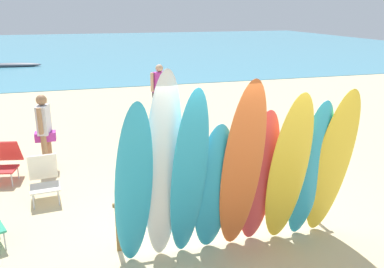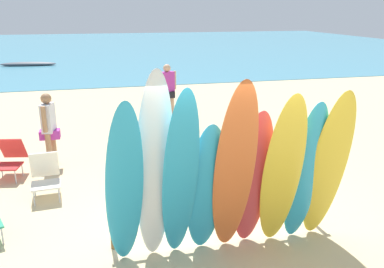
{
  "view_description": "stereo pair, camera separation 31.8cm",
  "coord_description": "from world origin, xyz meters",
  "px_view_note": "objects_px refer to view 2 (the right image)",
  "views": [
    {
      "loc": [
        -1.98,
        -5.13,
        3.33
      ],
      "look_at": [
        0.0,
        1.74,
        1.09
      ],
      "focal_mm": 37.71,
      "sensor_mm": 36.0,
      "label": 1
    },
    {
      "loc": [
        -1.68,
        -5.21,
        3.33
      ],
      "look_at": [
        0.0,
        1.74,
        1.09
      ],
      "focal_mm": 37.71,
      "sensor_mm": 36.0,
      "label": 2
    }
  ],
  "objects_px": {
    "surfboard_orange_4": "(234,171)",
    "surfboard_red_5": "(253,180)",
    "surfboard_teal_2": "(180,179)",
    "beach_chair_striped": "(45,174)",
    "beachgoer_midbeach": "(167,87)",
    "surfboard_rack": "(219,200)",
    "surfboard_white_1": "(155,172)",
    "beachgoer_photographing": "(49,125)",
    "surfboard_teal_7": "(305,175)",
    "distant_boat": "(28,64)",
    "surfboard_teal_3": "(206,190)",
    "surfboard_yellow_6": "(282,174)",
    "beach_chair_blue": "(10,157)",
    "surfboard_teal_0": "(124,189)",
    "surfboard_yellow_8": "(327,169)"
  },
  "relations": [
    {
      "from": "surfboard_yellow_6",
      "to": "distant_boat",
      "type": "relative_size",
      "value": 0.74
    },
    {
      "from": "surfboard_teal_0",
      "to": "surfboard_white_1",
      "type": "distance_m",
      "value": 0.43
    },
    {
      "from": "surfboard_orange_4",
      "to": "beach_chair_striped",
      "type": "height_order",
      "value": "surfboard_orange_4"
    },
    {
      "from": "surfboard_teal_0",
      "to": "beach_chair_blue",
      "type": "xyz_separation_m",
      "value": [
        -2.06,
        3.78,
        -0.78
      ]
    },
    {
      "from": "surfboard_white_1",
      "to": "surfboard_orange_4",
      "type": "distance_m",
      "value": 1.05
    },
    {
      "from": "surfboard_white_1",
      "to": "beachgoer_photographing",
      "type": "height_order",
      "value": "surfboard_white_1"
    },
    {
      "from": "surfboard_yellow_6",
      "to": "beach_chair_blue",
      "type": "distance_m",
      "value": 5.67
    },
    {
      "from": "surfboard_orange_4",
      "to": "beachgoer_photographing",
      "type": "distance_m",
      "value": 5.0
    },
    {
      "from": "surfboard_rack",
      "to": "beach_chair_striped",
      "type": "bearing_deg",
      "value": 143.07
    },
    {
      "from": "surfboard_orange_4",
      "to": "surfboard_white_1",
      "type": "bearing_deg",
      "value": 177.35
    },
    {
      "from": "surfboard_teal_0",
      "to": "beachgoer_midbeach",
      "type": "xyz_separation_m",
      "value": [
        1.9,
        7.62,
        -0.23
      ]
    },
    {
      "from": "surfboard_yellow_8",
      "to": "beachgoer_midbeach",
      "type": "xyz_separation_m",
      "value": [
        -0.92,
        7.58,
        -0.21
      ]
    },
    {
      "from": "beachgoer_midbeach",
      "to": "surfboard_red_5",
      "type": "bearing_deg",
      "value": 67.67
    },
    {
      "from": "surfboard_teal_0",
      "to": "surfboard_orange_4",
      "type": "distance_m",
      "value": 1.44
    },
    {
      "from": "surfboard_rack",
      "to": "surfboard_teal_2",
      "type": "relative_size",
      "value": 1.28
    },
    {
      "from": "surfboard_red_5",
      "to": "surfboard_yellow_8",
      "type": "relative_size",
      "value": 0.87
    },
    {
      "from": "beachgoer_midbeach",
      "to": "beach_chair_blue",
      "type": "bearing_deg",
      "value": 22.8
    },
    {
      "from": "surfboard_teal_2",
      "to": "surfboard_teal_3",
      "type": "relative_size",
      "value": 1.28
    },
    {
      "from": "surfboard_teal_0",
      "to": "surfboard_teal_3",
      "type": "relative_size",
      "value": 1.23
    },
    {
      "from": "surfboard_red_5",
      "to": "surfboard_orange_4",
      "type": "bearing_deg",
      "value": -157.18
    },
    {
      "from": "surfboard_rack",
      "to": "beachgoer_photographing",
      "type": "height_order",
      "value": "beachgoer_photographing"
    },
    {
      "from": "surfboard_orange_4",
      "to": "surfboard_yellow_6",
      "type": "relative_size",
      "value": 1.08
    },
    {
      "from": "surfboard_teal_0",
      "to": "surfboard_teal_7",
      "type": "distance_m",
      "value": 2.51
    },
    {
      "from": "surfboard_teal_2",
      "to": "surfboard_teal_3",
      "type": "xyz_separation_m",
      "value": [
        0.38,
        0.14,
        -0.26
      ]
    },
    {
      "from": "surfboard_teal_2",
      "to": "beach_chair_striped",
      "type": "height_order",
      "value": "surfboard_teal_2"
    },
    {
      "from": "surfboard_orange_4",
      "to": "beach_chair_blue",
      "type": "height_order",
      "value": "surfboard_orange_4"
    },
    {
      "from": "surfboard_yellow_6",
      "to": "beachgoer_photographing",
      "type": "height_order",
      "value": "surfboard_yellow_6"
    },
    {
      "from": "beachgoer_midbeach",
      "to": "beach_chair_blue",
      "type": "relative_size",
      "value": 2.08
    },
    {
      "from": "surfboard_yellow_6",
      "to": "beachgoer_photographing",
      "type": "xyz_separation_m",
      "value": [
        -3.42,
        4.18,
        -0.25
      ]
    },
    {
      "from": "beachgoer_photographing",
      "to": "surfboard_teal_7",
      "type": "bearing_deg",
      "value": -125.94
    },
    {
      "from": "surfboard_rack",
      "to": "surfboard_teal_0",
      "type": "relative_size",
      "value": 1.32
    },
    {
      "from": "surfboard_teal_3",
      "to": "surfboard_orange_4",
      "type": "xyz_separation_m",
      "value": [
        0.35,
        -0.12,
        0.29
      ]
    },
    {
      "from": "surfboard_teal_2",
      "to": "surfboard_yellow_6",
      "type": "height_order",
      "value": "surfboard_teal_2"
    },
    {
      "from": "surfboard_rack",
      "to": "surfboard_white_1",
      "type": "height_order",
      "value": "surfboard_white_1"
    },
    {
      "from": "beachgoer_midbeach",
      "to": "beachgoer_photographing",
      "type": "relative_size",
      "value": 1.04
    },
    {
      "from": "surfboard_white_1",
      "to": "beachgoer_photographing",
      "type": "bearing_deg",
      "value": 108.23
    },
    {
      "from": "surfboard_rack",
      "to": "surfboard_white_1",
      "type": "xyz_separation_m",
      "value": [
        -1.03,
        -0.51,
        0.76
      ]
    },
    {
      "from": "surfboard_yellow_8",
      "to": "beach_chair_blue",
      "type": "xyz_separation_m",
      "value": [
        -4.88,
        3.74,
        -0.77
      ]
    },
    {
      "from": "surfboard_rack",
      "to": "surfboard_orange_4",
      "type": "distance_m",
      "value": 0.9
    },
    {
      "from": "surfboard_teal_3",
      "to": "beachgoer_photographing",
      "type": "height_order",
      "value": "surfboard_teal_3"
    },
    {
      "from": "surfboard_teal_2",
      "to": "surfboard_orange_4",
      "type": "distance_m",
      "value": 0.73
    },
    {
      "from": "surfboard_yellow_6",
      "to": "beach_chair_striped",
      "type": "distance_m",
      "value": 4.35
    },
    {
      "from": "surfboard_orange_4",
      "to": "beachgoer_photographing",
      "type": "height_order",
      "value": "surfboard_orange_4"
    },
    {
      "from": "surfboard_white_1",
      "to": "distant_boat",
      "type": "distance_m",
      "value": 21.79
    },
    {
      "from": "surfboard_teal_3",
      "to": "distant_boat",
      "type": "bearing_deg",
      "value": 100.96
    },
    {
      "from": "surfboard_teal_7",
      "to": "surfboard_orange_4",
      "type": "bearing_deg",
      "value": -176.13
    },
    {
      "from": "surfboard_orange_4",
      "to": "beach_chair_striped",
      "type": "xyz_separation_m",
      "value": [
        -2.71,
        2.61,
        -0.85
      ]
    },
    {
      "from": "surfboard_orange_4",
      "to": "surfboard_red_5",
      "type": "distance_m",
      "value": 0.43
    },
    {
      "from": "beachgoer_photographing",
      "to": "distant_boat",
      "type": "bearing_deg",
      "value": 20.69
    },
    {
      "from": "beachgoer_photographing",
      "to": "distant_boat",
      "type": "relative_size",
      "value": 0.49
    }
  ]
}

